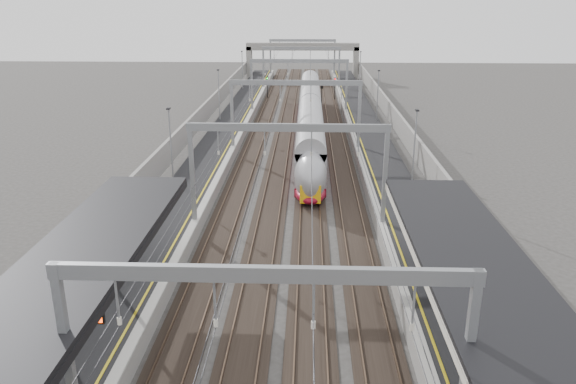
# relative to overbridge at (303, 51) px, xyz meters

# --- Properties ---
(platform_left) EXTENTS (4.00, 120.00, 1.00)m
(platform_left) POSITION_rel_overbridge_xyz_m (-8.00, -55.00, -4.81)
(platform_left) COLOR black
(platform_left) RESTS_ON ground
(platform_right) EXTENTS (4.00, 120.00, 1.00)m
(platform_right) POSITION_rel_overbridge_xyz_m (8.00, -55.00, -4.81)
(platform_right) COLOR black
(platform_right) RESTS_ON ground
(tracks) EXTENTS (11.40, 140.00, 0.20)m
(tracks) POSITION_rel_overbridge_xyz_m (0.00, -55.00, -5.26)
(tracks) COLOR black
(tracks) RESTS_ON ground
(overhead_line) EXTENTS (13.00, 140.00, 6.60)m
(overhead_line) POSITION_rel_overbridge_xyz_m (0.00, -48.38, 0.83)
(overhead_line) COLOR gray
(overhead_line) RESTS_ON platform_left
(canopy_left) EXTENTS (4.40, 30.00, 4.24)m
(canopy_left) POSITION_rel_overbridge_xyz_m (-8.02, -97.01, -0.22)
(canopy_left) COLOR black
(canopy_left) RESTS_ON platform_left
(canopy_right) EXTENTS (4.40, 30.00, 4.24)m
(canopy_right) POSITION_rel_overbridge_xyz_m (8.03, -97.01, -0.22)
(canopy_right) COLOR black
(canopy_right) RESTS_ON platform_right
(overbridge) EXTENTS (22.00, 2.20, 6.90)m
(overbridge) POSITION_rel_overbridge_xyz_m (0.00, 0.00, 0.00)
(overbridge) COLOR gray
(overbridge) RESTS_ON ground
(wall_left) EXTENTS (0.30, 120.00, 3.20)m
(wall_left) POSITION_rel_overbridge_xyz_m (-11.20, -55.00, -3.71)
(wall_left) COLOR gray
(wall_left) RESTS_ON ground
(wall_right) EXTENTS (0.30, 120.00, 3.20)m
(wall_right) POSITION_rel_overbridge_xyz_m (11.20, -55.00, -3.71)
(wall_right) COLOR gray
(wall_right) RESTS_ON ground
(train) EXTENTS (2.51, 45.77, 3.98)m
(train) POSITION_rel_overbridge_xyz_m (1.50, -52.04, -3.35)
(train) COLOR maroon
(train) RESTS_ON ground
(bench) EXTENTS (0.73, 1.77, 0.89)m
(bench) POSITION_rel_overbridge_xyz_m (8.81, -94.55, -3.78)
(bench) COLOR black
(bench) RESTS_ON platform_right
(signal_green) EXTENTS (0.32, 0.32, 3.48)m
(signal_green) POSITION_rel_overbridge_xyz_m (-5.20, -24.16, -2.89)
(signal_green) COLOR black
(signal_green) RESTS_ON ground
(signal_red_near) EXTENTS (0.32, 0.32, 3.48)m
(signal_red_near) POSITION_rel_overbridge_xyz_m (3.20, -31.05, -2.89)
(signal_red_near) COLOR black
(signal_red_near) RESTS_ON ground
(signal_red_far) EXTENTS (0.32, 0.32, 3.48)m
(signal_red_far) POSITION_rel_overbridge_xyz_m (5.40, -24.61, -2.89)
(signal_red_far) COLOR black
(signal_red_far) RESTS_ON ground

